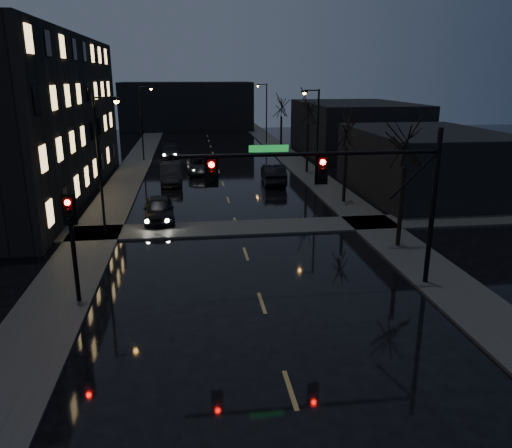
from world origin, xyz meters
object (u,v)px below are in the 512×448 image
object	(u,v)px
oncoming_car_d	(170,151)
lead_car	(273,174)
oncoming_car_b	(171,174)
oncoming_car_c	(200,166)
oncoming_car_a	(159,209)

from	to	relation	value
oncoming_car_d	lead_car	bearing A→B (deg)	-64.12
oncoming_car_b	oncoming_car_d	distance (m)	14.76
oncoming_car_c	oncoming_car_d	size ratio (longest dim) A/B	1.14
lead_car	oncoming_car_c	bearing A→B (deg)	-38.41
oncoming_car_a	oncoming_car_d	xyz separation A→B (m)	(-0.13, 26.47, -0.11)
oncoming_car_c	lead_car	size ratio (longest dim) A/B	1.03
oncoming_car_a	oncoming_car_c	bearing A→B (deg)	75.55
oncoming_car_a	oncoming_car_b	xyz separation A→B (m)	(0.39, 11.72, 0.05)
oncoming_car_a	lead_car	world-z (taller)	lead_car
oncoming_car_b	lead_car	world-z (taller)	lead_car
oncoming_car_d	lead_car	size ratio (longest dim) A/B	0.91
oncoming_car_a	oncoming_car_d	distance (m)	26.47
oncoming_car_c	lead_car	bearing A→B (deg)	-44.22
oncoming_car_a	lead_car	xyz separation A→B (m)	(9.23, 10.66, 0.06)
oncoming_car_c	lead_car	distance (m)	8.29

